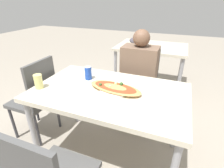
{
  "coord_description": "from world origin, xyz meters",
  "views": [
    {
      "loc": [
        0.5,
        -1.2,
        1.45
      ],
      "look_at": [
        0.02,
        0.01,
        0.8
      ],
      "focal_mm": 28.0,
      "sensor_mm": 36.0,
      "label": 1
    }
  ],
  "objects_px": {
    "chair_side_left": "(37,96)",
    "pizza_main": "(115,88)",
    "soda_can": "(88,73)",
    "person_seated": "(139,73)",
    "dining_table": "(109,98)",
    "chair_far_seated": "(140,82)",
    "drink_glass": "(38,81)"
  },
  "relations": [
    {
      "from": "drink_glass",
      "to": "chair_far_seated",
      "type": "bearing_deg",
      "value": 53.25
    },
    {
      "from": "soda_can",
      "to": "drink_glass",
      "type": "xyz_separation_m",
      "value": [
        -0.31,
        -0.32,
        -0.0
      ]
    },
    {
      "from": "chair_side_left",
      "to": "soda_can",
      "type": "bearing_deg",
      "value": -75.5
    },
    {
      "from": "chair_far_seated",
      "to": "drink_glass",
      "type": "bearing_deg",
      "value": 53.25
    },
    {
      "from": "chair_side_left",
      "to": "person_seated",
      "type": "bearing_deg",
      "value": -56.43
    },
    {
      "from": "person_seated",
      "to": "soda_can",
      "type": "xyz_separation_m",
      "value": [
        -0.38,
        -0.48,
        0.13
      ]
    },
    {
      "from": "chair_side_left",
      "to": "pizza_main",
      "type": "height_order",
      "value": "chair_side_left"
    },
    {
      "from": "chair_side_left",
      "to": "drink_glass",
      "type": "xyz_separation_m",
      "value": [
        0.26,
        -0.18,
        0.3
      ]
    },
    {
      "from": "chair_far_seated",
      "to": "person_seated",
      "type": "bearing_deg",
      "value": 90.0
    },
    {
      "from": "drink_glass",
      "to": "pizza_main",
      "type": "bearing_deg",
      "value": 18.1
    },
    {
      "from": "chair_far_seated",
      "to": "chair_side_left",
      "type": "bearing_deg",
      "value": 38.26
    },
    {
      "from": "dining_table",
      "to": "soda_can",
      "type": "height_order",
      "value": "soda_can"
    },
    {
      "from": "chair_side_left",
      "to": "pizza_main",
      "type": "xyz_separation_m",
      "value": [
        0.88,
        0.03,
        0.26
      ]
    },
    {
      "from": "chair_far_seated",
      "to": "person_seated",
      "type": "xyz_separation_m",
      "value": [
        -0.0,
        -0.12,
        0.17
      ]
    },
    {
      "from": "chair_far_seated",
      "to": "chair_side_left",
      "type": "relative_size",
      "value": 1.0
    },
    {
      "from": "chair_far_seated",
      "to": "soda_can",
      "type": "distance_m",
      "value": 0.77
    },
    {
      "from": "soda_can",
      "to": "pizza_main",
      "type": "bearing_deg",
      "value": -20.24
    },
    {
      "from": "chair_far_seated",
      "to": "soda_can",
      "type": "xyz_separation_m",
      "value": [
        -0.38,
        -0.6,
        0.3
      ]
    },
    {
      "from": "person_seated",
      "to": "pizza_main",
      "type": "xyz_separation_m",
      "value": [
        -0.06,
        -0.6,
        0.08
      ]
    },
    {
      "from": "dining_table",
      "to": "pizza_main",
      "type": "distance_m",
      "value": 0.11
    },
    {
      "from": "dining_table",
      "to": "drink_glass",
      "type": "xyz_separation_m",
      "value": [
        -0.58,
        -0.19,
        0.14
      ]
    },
    {
      "from": "chair_side_left",
      "to": "pizza_main",
      "type": "relative_size",
      "value": 1.84
    },
    {
      "from": "chair_far_seated",
      "to": "chair_side_left",
      "type": "distance_m",
      "value": 1.2
    },
    {
      "from": "dining_table",
      "to": "chair_far_seated",
      "type": "distance_m",
      "value": 0.76
    },
    {
      "from": "chair_far_seated",
      "to": "soda_can",
      "type": "relative_size",
      "value": 7.3
    },
    {
      "from": "pizza_main",
      "to": "dining_table",
      "type": "bearing_deg",
      "value": -157.59
    },
    {
      "from": "person_seated",
      "to": "soda_can",
      "type": "height_order",
      "value": "person_seated"
    },
    {
      "from": "pizza_main",
      "to": "drink_glass",
      "type": "bearing_deg",
      "value": -161.9
    },
    {
      "from": "person_seated",
      "to": "dining_table",
      "type": "bearing_deg",
      "value": 80.13
    },
    {
      "from": "soda_can",
      "to": "person_seated",
      "type": "bearing_deg",
      "value": 51.68
    },
    {
      "from": "dining_table",
      "to": "person_seated",
      "type": "height_order",
      "value": "person_seated"
    },
    {
      "from": "chair_far_seated",
      "to": "dining_table",
      "type": "bearing_deg",
      "value": 81.69
    }
  ]
}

